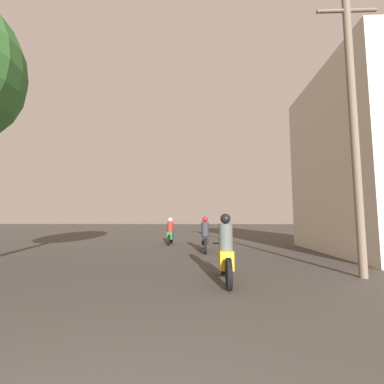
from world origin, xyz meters
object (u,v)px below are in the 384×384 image
(motorcycle_yellow, at_px, (226,254))
(utility_pole_near, at_px, (354,122))
(motorcycle_black, at_px, (205,237))
(building_right_near, at_px, (376,161))
(motorcycle_green, at_px, (170,234))

(motorcycle_yellow, relative_size, utility_pole_near, 0.26)
(motorcycle_yellow, distance_m, utility_pole_near, 4.84)
(motorcycle_black, xyz_separation_m, building_right_near, (7.33, -0.36, 3.28))
(building_right_near, distance_m, utility_pole_near, 5.63)
(motorcycle_green, bearing_deg, utility_pole_near, -57.96)
(utility_pole_near, bearing_deg, motorcycle_black, 128.81)
(motorcycle_black, relative_size, building_right_near, 0.27)
(building_right_near, bearing_deg, utility_pole_near, -128.27)
(motorcycle_yellow, bearing_deg, motorcycle_green, 100.19)
(motorcycle_green, bearing_deg, motorcycle_yellow, -78.78)
(motorcycle_black, height_order, building_right_near, building_right_near)
(utility_pole_near, bearing_deg, building_right_near, 51.73)
(motorcycle_yellow, height_order, utility_pole_near, utility_pole_near)
(motorcycle_yellow, distance_m, motorcycle_green, 8.74)
(motorcycle_yellow, distance_m, motorcycle_black, 5.36)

